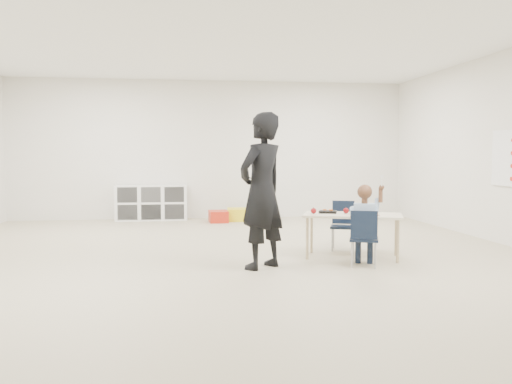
{
  "coord_description": "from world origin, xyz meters",
  "views": [
    {
      "loc": [
        -0.61,
        -6.59,
        1.3
      ],
      "look_at": [
        0.28,
        -0.18,
        0.85
      ],
      "focal_mm": 38.0,
      "sensor_mm": 36.0,
      "label": 1
    }
  ],
  "objects": [
    {
      "name": "room",
      "position": [
        0.0,
        0.0,
        1.4
      ],
      "size": [
        9.0,
        9.02,
        2.8
      ],
      "color": "beige",
      "rests_on": "ground"
    },
    {
      "name": "table",
      "position": [
        1.52,
        -0.06,
        0.28
      ],
      "size": [
        1.34,
        0.98,
        0.55
      ],
      "rotation": [
        0.0,
        0.0,
        -0.35
      ],
      "color": "#FFEBCB",
      "rests_on": "ground"
    },
    {
      "name": "chair_near",
      "position": [
        1.49,
        -0.6,
        0.33
      ],
      "size": [
        0.41,
        0.39,
        0.66
      ],
      "primitive_type": null,
      "rotation": [
        0.0,
        0.0,
        -0.35
      ],
      "color": "black",
      "rests_on": "ground"
    },
    {
      "name": "chair_far",
      "position": [
        1.56,
        0.48,
        0.33
      ],
      "size": [
        0.41,
        0.39,
        0.66
      ],
      "primitive_type": null,
      "rotation": [
        0.0,
        0.0,
        -0.35
      ],
      "color": "black",
      "rests_on": "ground"
    },
    {
      "name": "child",
      "position": [
        1.49,
        -0.6,
        0.52
      ],
      "size": [
        0.57,
        0.57,
        1.05
      ],
      "primitive_type": null,
      "rotation": [
        0.0,
        0.0,
        -0.35
      ],
      "color": "#B6D7F6",
      "rests_on": "chair_near"
    },
    {
      "name": "lunch_tray_near",
      "position": [
        1.66,
        -0.07,
        0.57
      ],
      "size": [
        0.26,
        0.23,
        0.03
      ],
      "primitive_type": "cube",
      "rotation": [
        0.0,
        0.0,
        -0.35
      ],
      "color": "black",
      "rests_on": "table"
    },
    {
      "name": "lunch_tray_far",
      "position": [
        1.24,
        0.1,
        0.57
      ],
      "size": [
        0.26,
        0.23,
        0.03
      ],
      "primitive_type": "cube",
      "rotation": [
        0.0,
        0.0,
        -0.35
      ],
      "color": "black",
      "rests_on": "table"
    },
    {
      "name": "milk_carton",
      "position": [
        1.51,
        -0.16,
        0.6
      ],
      "size": [
        0.09,
        0.09,
        0.1
      ],
      "primitive_type": "cube",
      "rotation": [
        0.0,
        0.0,
        -0.35
      ],
      "color": "white",
      "rests_on": "table"
    },
    {
      "name": "bread_roll",
      "position": [
        1.74,
        -0.24,
        0.59
      ],
      "size": [
        0.09,
        0.09,
        0.07
      ],
      "primitive_type": "ellipsoid",
      "color": "tan",
      "rests_on": "table"
    },
    {
      "name": "apple_near",
      "position": [
        1.45,
        0.0,
        0.59
      ],
      "size": [
        0.07,
        0.07,
        0.07
      ],
      "primitive_type": "sphere",
      "color": "maroon",
      "rests_on": "table"
    },
    {
      "name": "apple_far",
      "position": [
        1.04,
        0.04,
        0.59
      ],
      "size": [
        0.07,
        0.07,
        0.07
      ],
      "primitive_type": "sphere",
      "color": "maroon",
      "rests_on": "table"
    },
    {
      "name": "cubby_shelf",
      "position": [
        -1.2,
        4.28,
        0.35
      ],
      "size": [
        1.4,
        0.4,
        0.7
      ],
      "primitive_type": "cube",
      "color": "white",
      "rests_on": "ground"
    },
    {
      "name": "rules_poster",
      "position": [
        3.98,
        0.6,
        1.25
      ],
      "size": [
        0.02,
        0.6,
        0.8
      ],
      "primitive_type": "cube",
      "color": "white",
      "rests_on": "room"
    },
    {
      "name": "adult",
      "position": [
        0.29,
        -0.54,
        0.89
      ],
      "size": [
        0.77,
        0.74,
        1.77
      ],
      "primitive_type": "imported",
      "rotation": [
        0.0,
        0.0,
        3.84
      ],
      "color": "black",
      "rests_on": "ground"
    },
    {
      "name": "bin_red",
      "position": [
        0.09,
        3.78,
        0.11
      ],
      "size": [
        0.37,
        0.46,
        0.22
      ],
      "primitive_type": "cube",
      "rotation": [
        0.0,
        0.0,
        0.05
      ],
      "color": "red",
      "rests_on": "ground"
    },
    {
      "name": "bin_yellow",
      "position": [
        0.48,
        3.98,
        0.12
      ],
      "size": [
        0.41,
        0.51,
        0.24
      ],
      "primitive_type": "cube",
      "rotation": [
        0.0,
        0.0,
        -0.07
      ],
      "color": "yellow",
      "rests_on": "ground"
    },
    {
      "name": "bin_blue",
      "position": [
        1.02,
        3.8,
        0.1
      ],
      "size": [
        0.32,
        0.41,
        0.2
      ],
      "primitive_type": "cube",
      "rotation": [
        0.0,
        0.0,
        0.02
      ],
      "color": "blue",
      "rests_on": "ground"
    }
  ]
}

